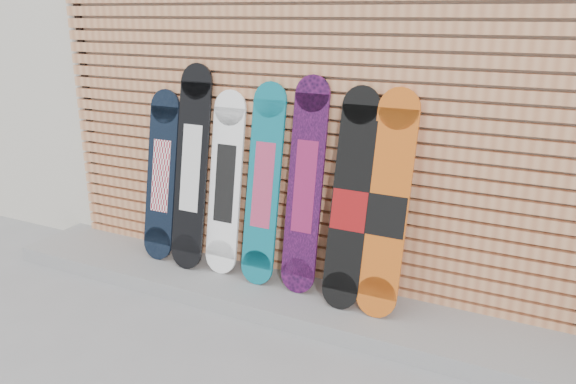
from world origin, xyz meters
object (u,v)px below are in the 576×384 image
at_px(snowboard_0, 162,176).
at_px(snowboard_6, 387,206).
at_px(snowboard_3, 263,185).
at_px(snowboard_5, 350,201).
at_px(snowboard_2, 225,184).
at_px(snowboard_4, 305,187).
at_px(snowboard_1, 191,168).

height_order(snowboard_0, snowboard_6, snowboard_6).
bearing_deg(snowboard_3, snowboard_5, -3.00).
bearing_deg(snowboard_5, snowboard_6, 0.57).
relative_size(snowboard_2, snowboard_3, 0.95).
xyz_separation_m(snowboard_2, snowboard_3, (0.34, -0.02, 0.04)).
bearing_deg(snowboard_2, snowboard_3, -2.95).
bearing_deg(snowboard_4, snowboard_5, -6.94).
height_order(snowboard_1, snowboard_6, snowboard_1).
bearing_deg(snowboard_0, snowboard_4, -0.11).
relative_size(snowboard_1, snowboard_3, 1.07).
xyz_separation_m(snowboard_3, snowboard_5, (0.69, -0.04, -0.01)).
xyz_separation_m(snowboard_2, snowboard_6, (1.29, -0.05, 0.04)).
bearing_deg(snowboard_6, snowboard_5, -179.43).
relative_size(snowboard_1, snowboard_4, 1.03).
relative_size(snowboard_0, snowboard_1, 0.86).
bearing_deg(snowboard_5, snowboard_3, 177.00).
distance_m(snowboard_2, snowboard_5, 1.04).
relative_size(snowboard_1, snowboard_6, 1.06).
height_order(snowboard_0, snowboard_3, snowboard_3).
relative_size(snowboard_1, snowboard_2, 1.13).
xyz_separation_m(snowboard_1, snowboard_4, (0.97, 0.02, -0.02)).
xyz_separation_m(snowboard_1, snowboard_5, (1.32, -0.03, -0.06)).
relative_size(snowboard_1, snowboard_5, 1.06).
bearing_deg(snowboard_4, snowboard_6, -3.81).
distance_m(snowboard_2, snowboard_6, 1.29).
distance_m(snowboard_0, snowboard_1, 0.34).
bearing_deg(snowboard_6, snowboard_1, 179.14).
bearing_deg(snowboard_2, snowboard_6, -2.28).
bearing_deg(snowboard_0, snowboard_6, -1.31).
distance_m(snowboard_3, snowboard_4, 0.33).
xyz_separation_m(snowboard_0, snowboard_1, (0.32, -0.02, 0.11)).
bearing_deg(snowboard_1, snowboard_2, 5.40).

